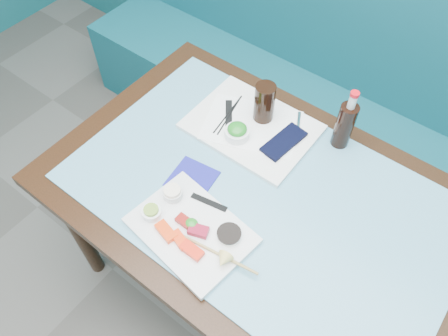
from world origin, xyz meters
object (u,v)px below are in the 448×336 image
Objects in this scene: booth_bench at (355,121)px; cola_glass at (264,103)px; serving_tray at (252,127)px; seaweed_bowl at (237,133)px; sashimi_plate at (191,230)px; blue_napkin at (192,179)px; cola_bottle_body at (344,126)px; dining_table at (260,208)px.

cola_glass is (-0.18, -0.58, 0.47)m from booth_bench.
serving_tray is 5.01× the size of seaweed_bowl.
booth_bench reaches higher than sashimi_plate.
serving_tray is 3.12× the size of blue_napkin.
dining_table is at bearing -105.15° from cola_bottle_body.
booth_bench is 0.77m from serving_tray.
booth_bench reaches higher than cola_bottle_body.
dining_table is (0.00, -0.84, 0.29)m from booth_bench.
serving_tray is at bearing 109.35° from sashimi_plate.
seaweed_bowl is at bearing -98.75° from cola_glass.
cola_glass is 0.85× the size of cola_bottle_body.
seaweed_bowl is 0.62× the size of blue_napkin.
dining_table is at bearing -33.53° from seaweed_bowl.
cola_glass is at bearing -107.28° from booth_bench.
blue_napkin is at bearing 136.54° from sashimi_plate.
dining_table is 0.37m from cola_glass.
serving_tray is (-0.19, 0.21, 0.10)m from dining_table.
dining_table is 0.30m from serving_tray.
sashimi_plate is 0.19m from blue_napkin.
blue_napkin is (-0.03, -0.36, -0.09)m from cola_glass.
seaweed_bowl is 0.36m from cola_bottle_body.
blue_napkin is (-0.01, -0.23, -0.03)m from seaweed_bowl.
sashimi_plate is (-0.09, -0.24, 0.10)m from dining_table.
dining_table is 0.39m from cola_bottle_body.
sashimi_plate is 4.08× the size of seaweed_bowl.
booth_bench is 6.91× the size of serving_tray.
cola_glass is at bearing 81.25° from seaweed_bowl.
dining_table is 3.97× the size of sashimi_plate.
cola_glass reaches higher than sashimi_plate.
cola_bottle_body reaches higher than cola_glass.
dining_table is 16.17× the size of seaweed_bowl.
booth_bench reaches higher than dining_table.
seaweed_bowl is at bearing -97.63° from serving_tray.
blue_napkin is (-0.12, 0.15, -0.01)m from sashimi_plate.
cola_bottle_body is at bearing 15.85° from cola_glass.
booth_bench reaches higher than blue_napkin.
dining_table is 3.22× the size of serving_tray.
cola_bottle_body reaches higher than dining_table.
cola_glass is (-0.18, 0.26, 0.18)m from dining_table.
cola_glass reaches higher than blue_napkin.
cola_bottle_body is at bearing -79.59° from booth_bench.
seaweed_bowl is (-0.11, 0.38, 0.02)m from sashimi_plate.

